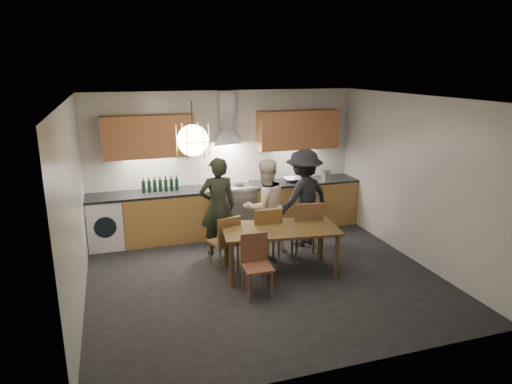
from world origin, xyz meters
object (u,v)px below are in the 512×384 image
object	(u,v)px
dining_table	(280,233)
mixing_bowl	(292,180)
chair_front	(256,260)
person_right	(303,198)
person_mid	(265,207)
wine_bottles	(160,184)
stock_pot	(326,175)
chair_back_left	(226,239)
person_left	(218,206)

from	to	relation	value
dining_table	mixing_bowl	size ratio (longest dim) A/B	5.68
chair_front	person_right	bearing A→B (deg)	49.36
person_mid	wine_bottles	xyz separation A→B (m)	(-1.56, 1.08, 0.24)
person_mid	person_right	bearing A→B (deg)	177.75
person_mid	wine_bottles	size ratio (longest dim) A/B	2.49
stock_pot	wine_bottles	xyz separation A→B (m)	(-3.19, 0.01, 0.07)
person_right	dining_table	bearing A→B (deg)	30.55
chair_front	person_right	xyz separation A→B (m)	(1.33, 1.46, 0.36)
person_mid	mixing_bowl	xyz separation A→B (m)	(0.88, 1.02, 0.15)
stock_pot	mixing_bowl	bearing A→B (deg)	-175.91
dining_table	person_mid	world-z (taller)	person_mid
person_mid	wine_bottles	bearing A→B (deg)	-47.56
chair_back_left	wine_bottles	xyz separation A→B (m)	(-0.78, 1.54, 0.54)
stock_pot	wine_bottles	bearing A→B (deg)	179.84
chair_back_left	chair_front	xyz separation A→B (m)	(0.19, -0.86, -0.01)
wine_bottles	chair_front	bearing A→B (deg)	-67.86
mixing_bowl	wine_bottles	bearing A→B (deg)	178.54
chair_back_left	person_right	xyz separation A→B (m)	(1.52, 0.60, 0.35)
chair_front	mixing_bowl	bearing A→B (deg)	59.53
dining_table	stock_pot	size ratio (longest dim) A/B	9.34
person_mid	mixing_bowl	size ratio (longest dim) A/B	5.03
wine_bottles	person_mid	bearing A→B (deg)	-34.68
person_left	mixing_bowl	world-z (taller)	person_left
dining_table	stock_pot	xyz separation A→B (m)	(1.68, 1.89, 0.34)
chair_back_left	person_left	bearing A→B (deg)	-108.38
person_right	person_mid	bearing A→B (deg)	-9.42
person_right	stock_pot	world-z (taller)	person_right
chair_front	wine_bottles	world-z (taller)	wine_bottles
chair_front	wine_bottles	xyz separation A→B (m)	(-0.98, 2.41, 0.55)
dining_table	stock_pot	world-z (taller)	stock_pot
person_mid	mixing_bowl	distance (m)	1.35
dining_table	person_mid	size ratio (longest dim) A/B	1.13
mixing_bowl	stock_pot	xyz separation A→B (m)	(0.75, 0.05, 0.03)
person_right	wine_bottles	bearing A→B (deg)	-42.25
chair_back_left	person_mid	world-z (taller)	person_mid
mixing_bowl	wine_bottles	size ratio (longest dim) A/B	0.50
chair_back_left	person_left	xyz separation A→B (m)	(0.03, 0.64, 0.32)
dining_table	chair_front	bearing A→B (deg)	-129.38
person_left	person_mid	xyz separation A→B (m)	(0.75, -0.17, -0.02)
dining_table	person_right	bearing A→B (deg)	57.97
dining_table	person_right	size ratio (longest dim) A/B	1.07
person_mid	person_right	xyz separation A→B (m)	(0.74, 0.14, 0.05)
person_left	person_mid	bearing A→B (deg)	167.79
dining_table	mixing_bowl	xyz separation A→B (m)	(0.93, 1.84, 0.31)
chair_back_left	person_right	bearing A→B (deg)	-174.36
person_left	stock_pot	world-z (taller)	person_left
mixing_bowl	wine_bottles	distance (m)	2.44
chair_back_left	chair_front	distance (m)	0.88
mixing_bowl	person_left	bearing A→B (deg)	-152.63
person_left	wine_bottles	size ratio (longest dim) A/B	2.56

